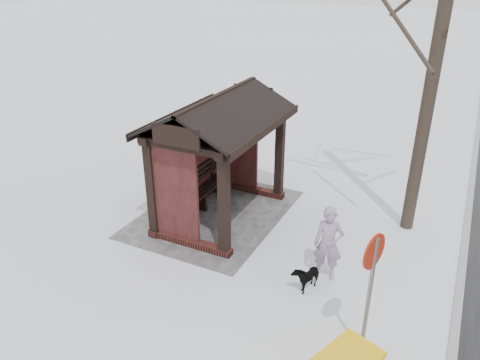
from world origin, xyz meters
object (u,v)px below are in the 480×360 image
(pedestrian, at_px, (328,244))
(road_sign, at_px, (372,270))
(bus_shelter, at_px, (214,132))
(dog, at_px, (306,276))

(pedestrian, height_order, road_sign, road_sign)
(bus_shelter, distance_m, road_sign, 5.25)
(bus_shelter, height_order, pedestrian, bus_shelter)
(pedestrian, bearing_deg, bus_shelter, 146.83)
(bus_shelter, xyz_separation_m, road_sign, (2.95, 4.31, -0.54))
(pedestrian, xyz_separation_m, dog, (0.50, -0.24, -0.50))
(bus_shelter, height_order, dog, bus_shelter)
(pedestrian, relative_size, road_sign, 0.69)
(bus_shelter, bearing_deg, pedestrian, 68.69)
(pedestrian, distance_m, dog, 0.75)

